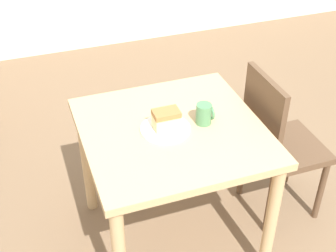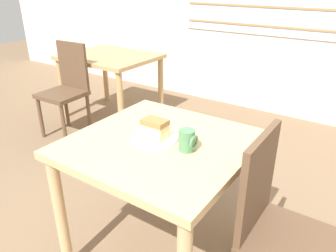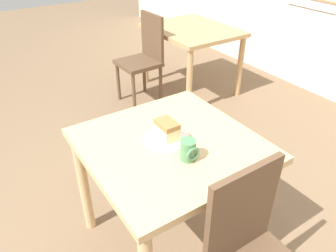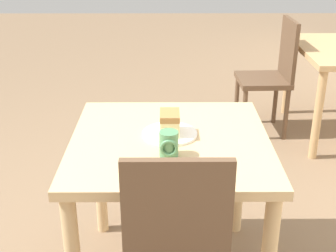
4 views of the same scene
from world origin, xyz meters
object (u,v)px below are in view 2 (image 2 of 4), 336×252
at_px(dining_table_far, 110,65).
at_px(chair_far_corner, 67,87).
at_px(dining_table_near, 161,161).
at_px(coffee_mug, 188,140).
at_px(plate, 154,138).
at_px(cake_slice, 155,129).
at_px(chair_near_window, 277,227).

bearing_deg(dining_table_far, chair_far_corner, -94.60).
distance_m(dining_table_near, chair_far_corner, 1.89).
xyz_separation_m(dining_table_near, coffee_mug, (0.16, -0.01, 0.17)).
height_order(dining_table_near, dining_table_far, dining_table_near).
height_order(chair_far_corner, plate, chair_far_corner).
distance_m(cake_slice, coffee_mug, 0.19).
bearing_deg(coffee_mug, plate, 178.41).
relative_size(dining_table_far, chair_near_window, 1.06).
distance_m(chair_near_window, cake_slice, 0.71).
relative_size(dining_table_far, cake_slice, 7.86).
height_order(cake_slice, coffee_mug, cake_slice).
bearing_deg(dining_table_far, coffee_mug, -37.43).
height_order(chair_near_window, coffee_mug, chair_near_window).
height_order(dining_table_near, cake_slice, cake_slice).
xyz_separation_m(chair_far_corner, cake_slice, (1.67, -0.81, 0.31)).
bearing_deg(coffee_mug, chair_near_window, 3.19).
height_order(chair_near_window, cake_slice, chair_near_window).
bearing_deg(chair_near_window, plate, 91.75).
height_order(chair_far_corner, cake_slice, chair_far_corner).
relative_size(chair_far_corner, plate, 3.84).
bearing_deg(dining_table_far, cake_slice, -40.42).
distance_m(chair_near_window, plate, 0.69).
bearing_deg(dining_table_near, chair_far_corner, 154.58).
bearing_deg(plate, dining_table_near, 1.80).
xyz_separation_m(chair_far_corner, plate, (1.67, -0.81, 0.26)).
bearing_deg(dining_table_far, plate, -40.49).
bearing_deg(dining_table_near, chair_near_window, 1.75).
bearing_deg(chair_near_window, dining_table_far, 58.93).
bearing_deg(dining_table_far, dining_table_near, -39.87).
xyz_separation_m(cake_slice, coffee_mug, (0.19, -0.01, -0.01)).
bearing_deg(cake_slice, dining_table_near, 2.50).
bearing_deg(cake_slice, chair_far_corner, 154.14).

